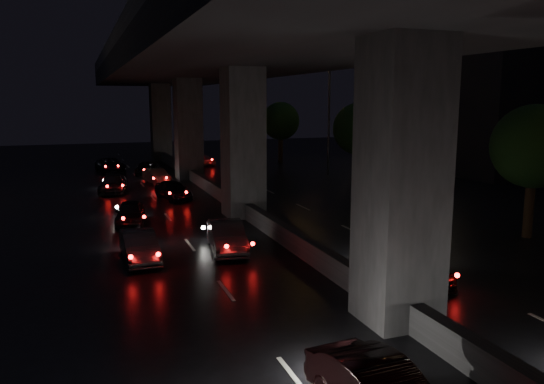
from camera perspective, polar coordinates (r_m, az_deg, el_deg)
ground at (r=24.71m, az=0.34°, el=-4.88°), size 120.00×120.00×0.00m
viaduct at (r=28.71m, az=-3.23°, el=13.94°), size 12.00×80.00×10.50m
median_barrier at (r=29.23m, az=-3.08°, el=-1.73°), size 0.45×70.00×0.85m
building_right_far at (r=55.20m, az=20.09°, el=10.52°), size 12.00×22.00×15.00m
tree_b at (r=26.77m, az=26.36°, el=4.36°), size 3.80×3.80×6.12m
tree_c at (r=39.51m, az=9.33°, el=6.69°), size 3.80×3.80×6.12m
tree_d at (r=54.02m, az=0.94°, el=7.63°), size 3.80×3.80×6.12m
streetlight_far at (r=44.78m, az=5.54°, el=8.99°), size 2.52×0.44×9.00m
car_3 at (r=19.50m, az=15.28°, el=-7.66°), size 2.02×3.85×1.06m
car_4 at (r=21.66m, az=-14.08°, el=-5.69°), size 1.35×3.61×1.18m
car_5 at (r=22.41m, az=-4.88°, el=-4.79°), size 1.83×3.98×1.26m
car_6 at (r=28.14m, az=-15.00°, el=-2.17°), size 1.94×3.64×1.18m
car_7 at (r=38.23m, az=-16.70°, el=0.86°), size 2.42×4.31×1.18m
car_8 at (r=34.54m, az=-10.60°, el=0.22°), size 2.17×3.80×1.22m
car_9 at (r=41.28m, az=-12.28°, el=1.66°), size 1.92×3.62×1.13m
car_10 at (r=46.42m, az=-13.26°, el=2.49°), size 2.55×4.25×1.11m
car_11 at (r=49.10m, az=-16.98°, el=2.79°), size 2.65×4.70×1.24m
car_12 at (r=52.22m, az=-7.51°, el=3.53°), size 2.22×3.86×1.24m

